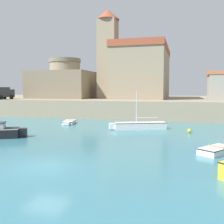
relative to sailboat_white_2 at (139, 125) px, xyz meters
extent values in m
plane|color=teal|center=(-3.02, -16.58, -0.44)|extent=(200.00, 200.00, 0.00)
cube|color=gray|center=(-3.02, 28.09, 1.03)|extent=(120.00, 40.00, 2.95)
cube|color=white|center=(0.14, 0.06, -0.04)|extent=(6.21, 3.70, 0.81)
cube|color=white|center=(-2.99, -1.24, -0.04)|extent=(0.93, 1.01, 0.69)
cube|color=black|center=(0.14, 0.06, 0.32)|extent=(6.27, 3.74, 0.07)
cylinder|color=silver|center=(-0.28, -0.12, 2.24)|extent=(0.10, 0.10, 3.74)
cylinder|color=silver|center=(0.84, 0.35, 0.91)|extent=(2.57, 1.13, 0.08)
cube|color=black|center=(-10.28, -8.24, 0.02)|extent=(1.11, 1.18, 0.79)
cube|color=white|center=(-10.10, 2.35, -0.23)|extent=(2.00, 3.20, 0.43)
cube|color=white|center=(-9.71, 0.59, -0.23)|extent=(0.89, 0.78, 0.37)
cube|color=black|center=(-10.10, 2.35, -0.05)|extent=(2.02, 3.23, 0.07)
cube|color=#997F5B|center=(-10.10, 2.35, 0.03)|extent=(1.20, 0.45, 0.08)
cube|color=black|center=(-10.45, 3.92, -0.18)|extent=(0.24, 0.24, 0.36)
cube|color=white|center=(7.46, -10.52, -0.20)|extent=(2.87, 3.17, 0.49)
cube|color=black|center=(7.46, -10.52, 0.01)|extent=(2.90, 3.20, 0.07)
cube|color=#997F5B|center=(7.46, -10.52, 0.09)|extent=(1.07, 0.87, 0.08)
sphere|color=yellow|center=(5.77, -1.28, -0.22)|extent=(0.44, 0.44, 0.44)
cube|color=gray|center=(-3.02, 22.64, 7.11)|extent=(9.65, 17.99, 9.22)
cube|color=#9E472D|center=(-3.02, 22.64, 12.32)|extent=(9.85, 18.35, 1.20)
cube|color=gray|center=(-9.62, 19.95, 10.22)|extent=(3.55, 3.55, 15.43)
cone|color=#9E472D|center=(-9.62, 19.95, 18.94)|extent=(4.62, 4.62, 2.00)
cube|color=#796C57|center=(-19.02, 20.10, 5.22)|extent=(12.18, 12.18, 5.44)
cylinder|color=gray|center=(-19.02, 20.10, 6.19)|extent=(6.27, 6.27, 7.38)
cylinder|color=#796C57|center=(-19.02, 20.10, 10.28)|extent=(6.58, 6.58, 0.80)
cube|color=#333338|center=(-26.76, 11.74, 3.60)|extent=(2.24, 1.71, 1.40)
cube|color=#334756|center=(-26.66, 12.18, 3.80)|extent=(1.78, 0.52, 0.70)
cylinder|color=black|center=(-27.71, 11.86, 2.90)|extent=(0.45, 0.84, 0.80)
cylinder|color=black|center=(-25.86, 11.43, 2.90)|extent=(0.45, 0.84, 0.80)
cylinder|color=black|center=(-26.38, 9.14, 2.90)|extent=(0.45, 0.84, 0.80)
camera|label=1|loc=(5.02, -30.75, 4.24)|focal=42.00mm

